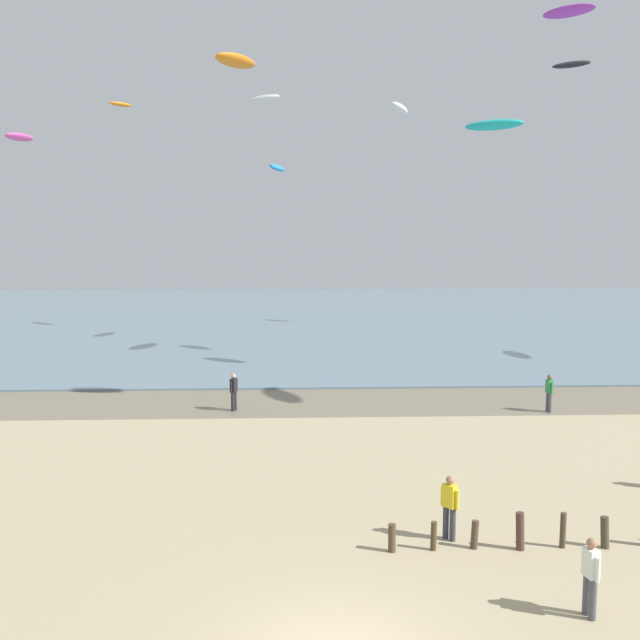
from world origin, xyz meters
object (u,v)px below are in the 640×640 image
person_nearest_camera (450,506)px  kite_aloft_8 (120,104)px  person_left_flank (549,392)px  kite_aloft_10 (569,11)px  person_mid_beach (234,391)px  kite_aloft_11 (264,99)px  person_right_flank (590,575)px  kite_aloft_12 (494,125)px  kite_aloft_1 (19,137)px  kite_aloft_4 (236,61)px  kite_aloft_6 (277,168)px  kite_aloft_9 (571,65)px  kite_aloft_0 (399,109)px

person_nearest_camera → kite_aloft_8: size_ratio=0.90×
person_left_flank → kite_aloft_10: (4.18, 10.60, 19.56)m
person_mid_beach → kite_aloft_11: bearing=88.7°
kite_aloft_10 → person_nearest_camera: bearing=105.5°
person_right_flank → kite_aloft_11: bearing=100.6°
person_nearest_camera → kite_aloft_12: 26.07m
person_mid_beach → kite_aloft_1: size_ratio=0.63×
kite_aloft_4 → kite_aloft_10: bearing=111.4°
person_nearest_camera → person_right_flank: bearing=-62.6°
kite_aloft_4 → kite_aloft_6: size_ratio=1.35×
person_nearest_camera → kite_aloft_6: kite_aloft_6 is taller
kite_aloft_1 → person_left_flank: bearing=-103.9°
kite_aloft_1 → kite_aloft_11: bearing=-60.3°
person_left_flank → kite_aloft_12: size_ratio=0.52×
kite_aloft_6 → kite_aloft_8: kite_aloft_8 is taller
kite_aloft_10 → person_mid_beach: bearing=69.2°
kite_aloft_1 → person_mid_beach: bearing=-119.8°
kite_aloft_6 → kite_aloft_10: 21.15m
kite_aloft_9 → person_mid_beach: bearing=81.1°
kite_aloft_0 → kite_aloft_1: bearing=-95.3°
kite_aloft_1 → kite_aloft_8: kite_aloft_8 is taller
person_left_flank → person_right_flank: size_ratio=1.00×
kite_aloft_6 → kite_aloft_9: size_ratio=0.89×
kite_aloft_0 → kite_aloft_10: 10.78m
kite_aloft_6 → kite_aloft_0: bearing=60.5°
person_mid_beach → kite_aloft_6: 23.42m
person_mid_beach → kite_aloft_12: kite_aloft_12 is taller
person_nearest_camera → kite_aloft_4: (-7.52, 29.82, 17.98)m
person_mid_beach → kite_aloft_9: (24.59, 25.61, 20.27)m
kite_aloft_1 → kite_aloft_10: 38.64m
kite_aloft_6 → kite_aloft_10: size_ratio=0.88×
person_mid_beach → kite_aloft_12: bearing=27.9°
person_left_flank → kite_aloft_4: kite_aloft_4 is taller
person_mid_beach → kite_aloft_10: bearing=28.1°
kite_aloft_4 → kite_aloft_11: bearing=-150.3°
person_nearest_camera → kite_aloft_12: kite_aloft_12 is taller
kite_aloft_8 → kite_aloft_9: kite_aloft_9 is taller
person_left_flank → kite_aloft_10: kite_aloft_10 is taller
person_mid_beach → kite_aloft_9: 40.89m
kite_aloft_4 → kite_aloft_10: (19.18, -5.60, 1.58)m
kite_aloft_0 → kite_aloft_9: kite_aloft_9 is taller
kite_aloft_12 → person_right_flank: bearing=-65.1°
kite_aloft_4 → kite_aloft_11: kite_aloft_4 is taller
person_nearest_camera → kite_aloft_0: size_ratio=0.53×
kite_aloft_9 → kite_aloft_6: bearing=48.3°
kite_aloft_8 → kite_aloft_11: (10.51, 1.95, 0.84)m
person_left_flank → kite_aloft_1: (-31.57, 24.25, 14.22)m
kite_aloft_11 → kite_aloft_12: bearing=-12.7°
kite_aloft_8 → kite_aloft_9: (34.53, 2.23, 3.65)m
kite_aloft_0 → kite_aloft_4: kite_aloft_4 is taller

